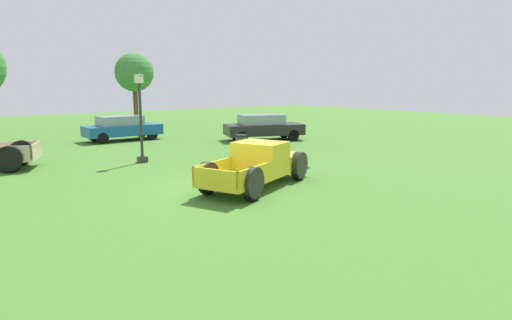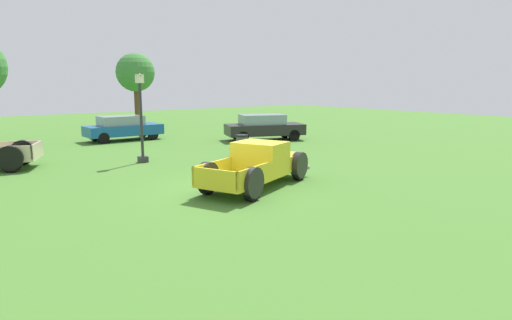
{
  "view_description": "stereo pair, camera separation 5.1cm",
  "coord_description": "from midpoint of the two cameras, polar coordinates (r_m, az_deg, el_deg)",
  "views": [
    {
      "loc": [
        -7.7,
        -11.4,
        3.37
      ],
      "look_at": [
        0.91,
        -0.26,
        0.9
      ],
      "focal_mm": 30.8,
      "sensor_mm": 36.0,
      "label": 1
    },
    {
      "loc": [
        -7.66,
        -11.43,
        3.37
      ],
      "look_at": [
        0.91,
        -0.26,
        0.9
      ],
      "focal_mm": 30.8,
      "sensor_mm": 36.0,
      "label": 2
    }
  ],
  "objects": [
    {
      "name": "ground_plane",
      "position": [
        14.17,
        -3.67,
        -3.83
      ],
      "size": [
        80.0,
        80.0,
        0.0
      ],
      "primitive_type": "plane",
      "color": "#477A2D"
    },
    {
      "name": "pickup_truck_foreground",
      "position": [
        14.62,
        0.58,
        -0.58
      ],
      "size": [
        5.06,
        3.37,
        1.46
      ],
      "color": "yellow",
      "rests_on": "ground_plane"
    },
    {
      "name": "sedan_distant_a",
      "position": [
        26.25,
        0.89,
        4.34
      ],
      "size": [
        4.96,
        3.42,
        1.53
      ],
      "color": "black",
      "rests_on": "ground_plane"
    },
    {
      "name": "sedan_distant_b",
      "position": [
        27.31,
        -17.06,
        4.05
      ],
      "size": [
        4.39,
        1.8,
        1.47
      ],
      "color": "#195699",
      "rests_on": "ground_plane"
    },
    {
      "name": "lamp_post_near",
      "position": [
        19.33,
        -14.84,
        5.54
      ],
      "size": [
        0.36,
        0.36,
        3.8
      ],
      "color": "#2D2D33",
      "rests_on": "ground_plane"
    },
    {
      "name": "trash_can",
      "position": [
        20.98,
        -1.98,
        2.03
      ],
      "size": [
        0.59,
        0.59,
        0.95
      ],
      "color": "#4C4C51",
      "rests_on": "ground_plane"
    },
    {
      "name": "oak_tree_east",
      "position": [
        35.67,
        -15.57,
        10.85
      ],
      "size": [
        2.95,
        2.95,
        5.67
      ],
      "color": "brown",
      "rests_on": "ground_plane"
    }
  ]
}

